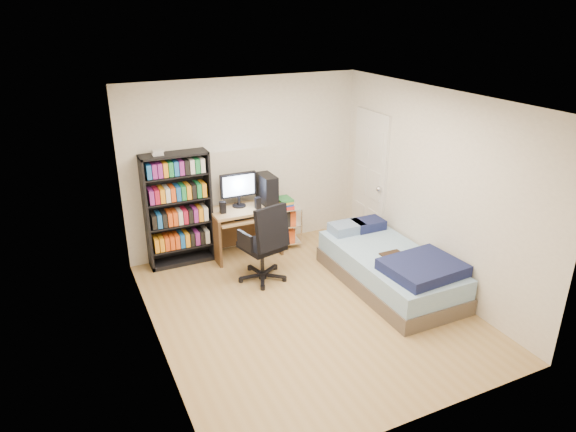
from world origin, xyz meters
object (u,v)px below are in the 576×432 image
bed (391,268)px  computer_desk (250,210)px  media_shelf (178,208)px  office_chair (264,256)px

bed → computer_desk: bearing=126.5°
media_shelf → bed: (2.27, -1.81, -0.56)m
computer_desk → bed: computer_desk is taller
media_shelf → bed: size_ratio=0.81×
computer_desk → bed: (1.26, -1.70, -0.40)m
media_shelf → computer_desk: bearing=-5.7°
media_shelf → computer_desk: 1.02m
office_chair → media_shelf: bearing=117.9°
office_chair → bed: bearing=-44.6°
media_shelf → computer_desk: (1.01, -0.10, -0.16)m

